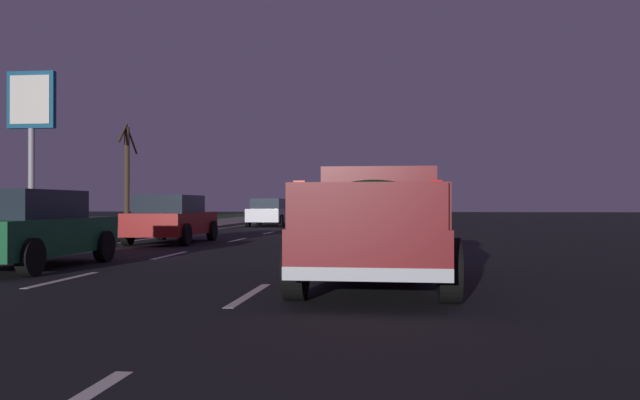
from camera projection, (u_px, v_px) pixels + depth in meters
ground at (306, 234)px, 27.86m from camera, size 144.00×144.00×0.00m
sidewalk_shoulder at (135, 232)px, 28.73m from camera, size 108.00×4.00×0.12m
grass_verge at (26, 232)px, 29.31m from camera, size 108.00×6.00×0.01m
lane_markings at (248, 231)px, 30.77m from camera, size 108.00×7.04×0.01m
pickup_truck at (378, 222)px, 10.47m from camera, size 5.46×2.35×1.87m
sedan_white at (269, 212)px, 37.06m from camera, size 4.41×2.03×1.54m
sedan_silver at (396, 213)px, 33.84m from camera, size 4.43×2.08×1.54m
sedan_red at (172, 219)px, 21.48m from camera, size 4.42×2.05×1.54m
sedan_green at (26, 229)px, 13.07m from camera, size 4.42×2.05×1.54m
gas_price_sign at (31, 113)px, 25.68m from camera, size 0.27×1.90×6.37m
bare_tree_far at (127, 174)px, 35.33m from camera, size 1.75×0.52×5.54m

